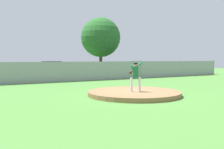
{
  "coord_description": "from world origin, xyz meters",
  "views": [
    {
      "loc": [
        -8.17,
        -11.58,
        2.06
      ],
      "look_at": [
        0.27,
        2.95,
        1.01
      ],
      "focal_mm": 40.49,
      "sensor_mm": 36.0,
      "label": 1
    }
  ],
  "objects_px": {
    "baseball": "(146,89)",
    "parked_car_slate": "(95,70)",
    "parked_car_white": "(51,70)",
    "parked_car_charcoal": "(141,68)",
    "parked_car_champagne": "(119,69)",
    "pitcher_youth": "(135,74)",
    "traffic_cone_orange": "(16,76)"
  },
  "relations": [
    {
      "from": "parked_car_champagne",
      "to": "traffic_cone_orange",
      "type": "xyz_separation_m",
      "value": [
        -11.87,
        1.09,
        -0.55
      ]
    },
    {
      "from": "pitcher_youth",
      "to": "parked_car_slate",
      "type": "relative_size",
      "value": 0.36
    },
    {
      "from": "parked_car_slate",
      "to": "parked_car_champagne",
      "type": "bearing_deg",
      "value": 11.79
    },
    {
      "from": "parked_car_white",
      "to": "parked_car_charcoal",
      "type": "distance_m",
      "value": 11.79
    },
    {
      "from": "baseball",
      "to": "parked_car_slate",
      "type": "relative_size",
      "value": 0.02
    },
    {
      "from": "parked_car_slate",
      "to": "traffic_cone_orange",
      "type": "height_order",
      "value": "parked_car_slate"
    },
    {
      "from": "parked_car_slate",
      "to": "parked_car_charcoal",
      "type": "distance_m",
      "value": 6.92
    },
    {
      "from": "baseball",
      "to": "parked_car_champagne",
      "type": "xyz_separation_m",
      "value": [
        7.13,
        14.59,
        0.53
      ]
    },
    {
      "from": "parked_car_slate",
      "to": "parked_car_white",
      "type": "height_order",
      "value": "parked_car_white"
    },
    {
      "from": "pitcher_youth",
      "to": "parked_car_white",
      "type": "bearing_deg",
      "value": 90.85
    },
    {
      "from": "parked_car_white",
      "to": "parked_car_charcoal",
      "type": "height_order",
      "value": "parked_car_white"
    },
    {
      "from": "baseball",
      "to": "parked_car_white",
      "type": "height_order",
      "value": "parked_car_white"
    },
    {
      "from": "baseball",
      "to": "parked_car_champagne",
      "type": "relative_size",
      "value": 0.02
    },
    {
      "from": "parked_car_white",
      "to": "traffic_cone_orange",
      "type": "xyz_separation_m",
      "value": [
        -3.34,
        1.25,
        -0.58
      ]
    },
    {
      "from": "parked_car_slate",
      "to": "parked_car_charcoal",
      "type": "height_order",
      "value": "parked_car_charcoal"
    },
    {
      "from": "traffic_cone_orange",
      "to": "parked_car_white",
      "type": "bearing_deg",
      "value": -20.49
    },
    {
      "from": "parked_car_white",
      "to": "parked_car_charcoal",
      "type": "xyz_separation_m",
      "value": [
        11.79,
        -0.07,
        -0.01
      ]
    },
    {
      "from": "pitcher_youth",
      "to": "parked_car_champagne",
      "type": "bearing_deg",
      "value": 61.3
    },
    {
      "from": "parked_car_charcoal",
      "to": "parked_car_champagne",
      "type": "xyz_separation_m",
      "value": [
        -3.26,
        0.23,
        -0.02
      ]
    },
    {
      "from": "baseball",
      "to": "parked_car_charcoal",
      "type": "bearing_deg",
      "value": 54.1
    },
    {
      "from": "baseball",
      "to": "parked_car_champagne",
      "type": "height_order",
      "value": "parked_car_champagne"
    },
    {
      "from": "parked_car_champagne",
      "to": "baseball",
      "type": "bearing_deg",
      "value": -116.06
    },
    {
      "from": "baseball",
      "to": "parked_car_charcoal",
      "type": "xyz_separation_m",
      "value": [
        10.4,
        14.37,
        0.55
      ]
    },
    {
      "from": "parked_car_charcoal",
      "to": "parked_car_champagne",
      "type": "relative_size",
      "value": 0.98
    },
    {
      "from": "pitcher_youth",
      "to": "parked_car_champagne",
      "type": "relative_size",
      "value": 0.37
    },
    {
      "from": "parked_car_white",
      "to": "parked_car_champagne",
      "type": "bearing_deg",
      "value": 1.03
    },
    {
      "from": "parked_car_slate",
      "to": "baseball",
      "type": "bearing_deg",
      "value": -104.21
    },
    {
      "from": "parked_car_slate",
      "to": "parked_car_white",
      "type": "relative_size",
      "value": 1.12
    },
    {
      "from": "pitcher_youth",
      "to": "parked_car_white",
      "type": "relative_size",
      "value": 0.41
    },
    {
      "from": "pitcher_youth",
      "to": "parked_car_slate",
      "type": "distance_m",
      "value": 15.16
    },
    {
      "from": "parked_car_champagne",
      "to": "pitcher_youth",
      "type": "bearing_deg",
      "value": -118.7
    },
    {
      "from": "baseball",
      "to": "parked_car_white",
      "type": "distance_m",
      "value": 14.52
    }
  ]
}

